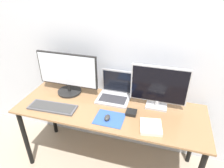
{
  "coord_description": "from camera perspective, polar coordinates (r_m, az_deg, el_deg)",
  "views": [
    {
      "loc": [
        0.45,
        -1.13,
        1.85
      ],
      "look_at": [
        -0.0,
        0.39,
        0.95
      ],
      "focal_mm": 32.0,
      "sensor_mm": 36.0,
      "label": 1
    }
  ],
  "objects": [
    {
      "name": "mouse",
      "position": [
        1.73,
        -1.37,
        -9.58
      ],
      "size": [
        0.05,
        0.08,
        0.04
      ],
      "color": "#333333",
      "rests_on": "mousepad"
    },
    {
      "name": "laptop",
      "position": [
        2.0,
        0.84,
        -2.13
      ],
      "size": [
        0.32,
        0.26,
        0.26
      ],
      "color": "#ADADB2",
      "rests_on": "desk"
    },
    {
      "name": "power_brick",
      "position": [
        1.8,
        5.52,
        -8.12
      ],
      "size": [
        0.09,
        0.09,
        0.03
      ],
      "color": "black",
      "rests_on": "desk"
    },
    {
      "name": "monitor_right",
      "position": [
        1.83,
        13.24,
        -0.86
      ],
      "size": [
        0.51,
        0.14,
        0.41
      ],
      "color": "#B2B2B7",
      "rests_on": "desk"
    },
    {
      "name": "wall_back",
      "position": [
        1.96,
        2.55,
        11.86
      ],
      "size": [
        7.0,
        0.05,
        2.5
      ],
      "color": "silver",
      "rests_on": "ground_plane"
    },
    {
      "name": "desk",
      "position": [
        1.93,
        -0.64,
        -9.23
      ],
      "size": [
        1.75,
        0.62,
        0.73
      ],
      "color": "olive",
      "rests_on": "ground_plane"
    },
    {
      "name": "keyboard",
      "position": [
        1.95,
        -16.61,
        -6.35
      ],
      "size": [
        0.46,
        0.18,
        0.02
      ],
      "color": "#4C4C51",
      "rests_on": "desk"
    },
    {
      "name": "book",
      "position": [
        1.68,
        11.06,
        -11.91
      ],
      "size": [
        0.2,
        0.21,
        0.03
      ],
      "color": "silver",
      "rests_on": "desk"
    },
    {
      "name": "monitor_left",
      "position": [
        2.05,
        -12.59,
        2.93
      ],
      "size": [
        0.63,
        0.25,
        0.43
      ],
      "color": "black",
      "rests_on": "desk"
    },
    {
      "name": "mousepad",
      "position": [
        1.75,
        -0.74,
        -9.84
      ],
      "size": [
        0.25,
        0.21,
        0.0
      ],
      "color": "#2D519E",
      "rests_on": "desk"
    }
  ]
}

